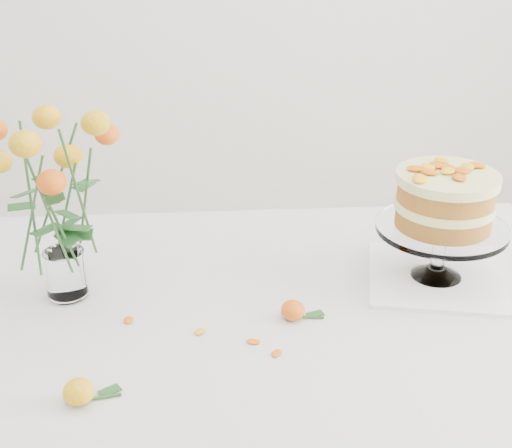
{
  "coord_description": "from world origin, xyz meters",
  "views": [
    {
      "loc": [
        -0.09,
        -1.24,
        1.53
      ],
      "look_at": [
        -0.0,
        0.06,
        0.91
      ],
      "focal_mm": 50.0,
      "sensor_mm": 36.0,
      "label": 1
    }
  ],
  "objects": [
    {
      "name": "loose_rose_near",
      "position": [
        -0.32,
        -0.29,
        0.78
      ],
      "size": [
        0.09,
        0.05,
        0.04
      ],
      "rotation": [
        0.0,
        0.0,
        0.18
      ],
      "color": "yellow",
      "rests_on": "table"
    },
    {
      "name": "rose_vase",
      "position": [
        -0.39,
        0.05,
        1.0
      ],
      "size": [
        0.36,
        0.36,
        0.42
      ],
      "rotation": [
        0.0,
        0.0,
        -0.42
      ],
      "color": "white",
      "rests_on": "table"
    },
    {
      "name": "loose_rose_far",
      "position": [
        0.06,
        -0.06,
        0.78
      ],
      "size": [
        0.09,
        0.05,
        0.04
      ],
      "rotation": [
        0.0,
        0.0,
        -0.08
      ],
      "color": "#D4540A",
      "rests_on": "table"
    },
    {
      "name": "table",
      "position": [
        0.0,
        0.0,
        0.67
      ],
      "size": [
        1.43,
        0.93,
        0.76
      ],
      "color": "tan",
      "rests_on": "ground"
    },
    {
      "name": "stray_petal_c",
      "position": [
        0.02,
        -0.18,
        0.76
      ],
      "size": [
        0.03,
        0.02,
        0.0
      ],
      "primitive_type": "ellipsoid",
      "color": "#F5B10F",
      "rests_on": "table"
    },
    {
      "name": "napkin",
      "position": [
        0.39,
        0.07,
        0.76
      ],
      "size": [
        0.34,
        0.34,
        0.01
      ],
      "primitive_type": "cube",
      "rotation": [
        0.0,
        0.0,
        -0.21
      ],
      "color": "white",
      "rests_on": "table"
    },
    {
      "name": "cake_stand",
      "position": [
        0.39,
        0.07,
        0.93
      ],
      "size": [
        0.28,
        0.28,
        0.25
      ],
      "rotation": [
        0.0,
        0.0,
        -0.4
      ],
      "color": "white",
      "rests_on": "napkin"
    },
    {
      "name": "stray_petal_b",
      "position": [
        -0.02,
        -0.14,
        0.76
      ],
      "size": [
        0.03,
        0.02,
        0.0
      ],
      "primitive_type": "ellipsoid",
      "color": "#F5B10F",
      "rests_on": "table"
    },
    {
      "name": "stray_petal_a",
      "position": [
        -0.12,
        -0.1,
        0.76
      ],
      "size": [
        0.03,
        0.02,
        0.0
      ],
      "primitive_type": "ellipsoid",
      "color": "#F5B10F",
      "rests_on": "table"
    },
    {
      "name": "stray_petal_d",
      "position": [
        -0.26,
        -0.05,
        0.76
      ],
      "size": [
        0.03,
        0.02,
        0.0
      ],
      "primitive_type": "ellipsoid",
      "color": "#F5B10F",
      "rests_on": "table"
    }
  ]
}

